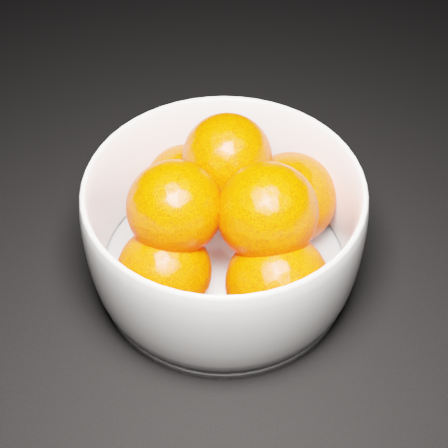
# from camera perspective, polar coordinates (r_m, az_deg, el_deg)

# --- Properties ---
(bowl) EXTENTS (0.22, 0.22, 0.11)m
(bowl) POSITION_cam_1_polar(r_m,az_deg,el_deg) (0.50, -0.00, -0.42)
(bowl) COLOR silver
(bowl) RESTS_ON ground
(orange_pile) EXTENTS (0.17, 0.17, 0.12)m
(orange_pile) POSITION_cam_1_polar(r_m,az_deg,el_deg) (0.49, 0.74, 0.61)
(orange_pile) COLOR #FF3400
(orange_pile) RESTS_ON bowl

